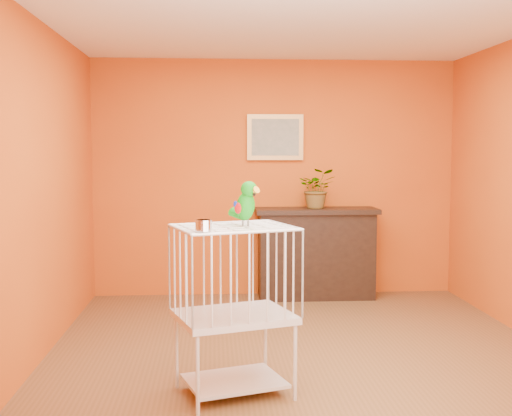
{
  "coord_description": "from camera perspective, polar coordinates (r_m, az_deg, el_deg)",
  "views": [
    {
      "loc": [
        -0.68,
        -4.83,
        1.6
      ],
      "look_at": [
        -0.41,
        -0.77,
        1.24
      ],
      "focal_mm": 45.0,
      "sensor_mm": 36.0,
      "label": 1
    }
  ],
  "objects": [
    {
      "name": "ground",
      "position": [
        5.14,
        4.11,
        -13.06
      ],
      "size": [
        4.5,
        4.5,
        0.0
      ],
      "primitive_type": "plane",
      "color": "brown",
      "rests_on": "ground"
    },
    {
      "name": "room_shell",
      "position": [
        4.88,
        4.23,
        4.9
      ],
      "size": [
        4.5,
        4.5,
        4.5
      ],
      "color": "#C35112",
      "rests_on": "ground"
    },
    {
      "name": "console_cabinet",
      "position": [
        7.03,
        5.33,
        -4.0
      ],
      "size": [
        1.32,
        0.47,
        0.98
      ],
      "color": "black",
      "rests_on": "ground"
    },
    {
      "name": "potted_plant",
      "position": [
        6.93,
        5.5,
        1.33
      ],
      "size": [
        0.44,
        0.47,
        0.34
      ],
      "primitive_type": "imported",
      "rotation": [
        0.0,
        0.0,
        -0.12
      ],
      "color": "#26722D",
      "rests_on": "console_cabinet"
    },
    {
      "name": "framed_picture",
      "position": [
        7.08,
        1.72,
        6.3
      ],
      "size": [
        0.62,
        0.04,
        0.5
      ],
      "color": "#C08944",
      "rests_on": "room_shell"
    },
    {
      "name": "birdcage",
      "position": [
        4.23,
        -1.96,
        -8.87
      ],
      "size": [
        0.86,
        0.75,
        1.11
      ],
      "rotation": [
        0.0,
        0.0,
        0.31
      ],
      "color": "beige",
      "rests_on": "ground"
    },
    {
      "name": "feed_cup",
      "position": [
        3.85,
        -4.69,
        -1.56
      ],
      "size": [
        0.1,
        0.1,
        0.07
      ],
      "primitive_type": "cylinder",
      "color": "silver",
      "rests_on": "birdcage"
    },
    {
      "name": "parrot",
      "position": [
        4.15,
        -0.93,
        0.44
      ],
      "size": [
        0.21,
        0.24,
        0.3
      ],
      "rotation": [
        0.0,
        0.0,
        0.7
      ],
      "color": "#59544C",
      "rests_on": "birdcage"
    }
  ]
}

